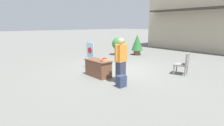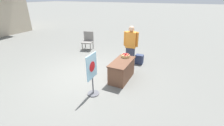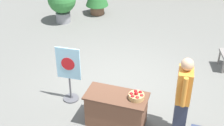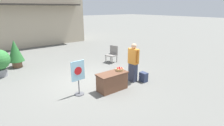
% 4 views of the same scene
% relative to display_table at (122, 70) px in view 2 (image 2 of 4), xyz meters
% --- Properties ---
extents(ground_plane, '(120.00, 120.00, 0.00)m').
position_rel_display_table_xyz_m(ground_plane, '(-0.29, 1.31, -0.36)').
color(ground_plane, slate).
extents(display_table, '(1.24, 0.60, 0.72)m').
position_rel_display_table_xyz_m(display_table, '(0.00, 0.00, 0.00)').
color(display_table, brown).
rests_on(display_table, ground_plane).
extents(apple_basket, '(0.31, 0.31, 0.16)m').
position_rel_display_table_xyz_m(apple_basket, '(0.40, 0.02, 0.42)').
color(apple_basket, tan).
rests_on(apple_basket, display_table).
extents(person_visitor, '(0.30, 0.61, 1.72)m').
position_rel_display_table_xyz_m(person_visitor, '(1.25, 0.12, 0.52)').
color(person_visitor, '#33384C').
rests_on(person_visitor, ground_plane).
extents(backpack, '(0.24, 0.34, 0.42)m').
position_rel_display_table_xyz_m(backpack, '(1.61, -0.20, -0.15)').
color(backpack, '#2D3856').
rests_on(backpack, ground_plane).
extents(poster_board, '(0.55, 0.36, 1.33)m').
position_rel_display_table_xyz_m(poster_board, '(-1.24, 0.45, 0.36)').
color(poster_board, '#4C4C51').
rests_on(poster_board, ground_plane).
extents(patio_chair, '(0.67, 0.67, 0.99)m').
position_rel_display_table_xyz_m(patio_chair, '(2.33, 2.99, 0.18)').
color(patio_chair, gray).
rests_on(patio_chair, ground_plane).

